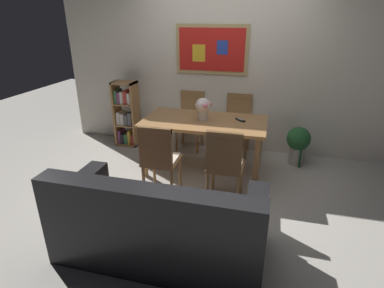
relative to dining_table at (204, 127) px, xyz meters
name	(u,v)px	position (x,y,z in m)	size (l,w,h in m)	color
ground_plane	(202,191)	(0.10, -0.54, -0.65)	(12.00, 12.00, 0.00)	#B7B2A8
wall_back_with_painting	(225,66)	(0.10, 0.94, 0.66)	(5.20, 0.14, 2.60)	silver
dining_table	(204,127)	(0.00, 0.00, 0.00)	(1.61, 0.87, 0.74)	#9E7042
dining_chair_far_right	(238,119)	(0.35, 0.77, -0.11)	(0.40, 0.41, 0.91)	#9E7042
dining_chair_near_left	(159,156)	(-0.35, -0.79, -0.11)	(0.40, 0.41, 0.91)	#9E7042
dining_chair_near_right	(225,161)	(0.39, -0.74, -0.11)	(0.40, 0.41, 0.91)	#9E7042
dining_chair_far_left	(191,115)	(-0.39, 0.79, -0.11)	(0.40, 0.41, 0.91)	#9E7042
leather_couch	(159,226)	(-0.03, -1.71, -0.34)	(1.80, 0.84, 0.84)	black
bookshelf	(127,116)	(-1.44, 0.62, -0.15)	(0.36, 0.28, 1.05)	#9E7042
potted_ivy	(298,143)	(1.26, 0.55, -0.32)	(0.33, 0.33, 0.57)	#B2ADA3
flower_vase	(203,107)	(-0.02, 0.00, 0.26)	(0.21, 0.20, 0.29)	beige
tv_remote	(240,120)	(0.46, 0.09, 0.10)	(0.14, 0.14, 0.02)	black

